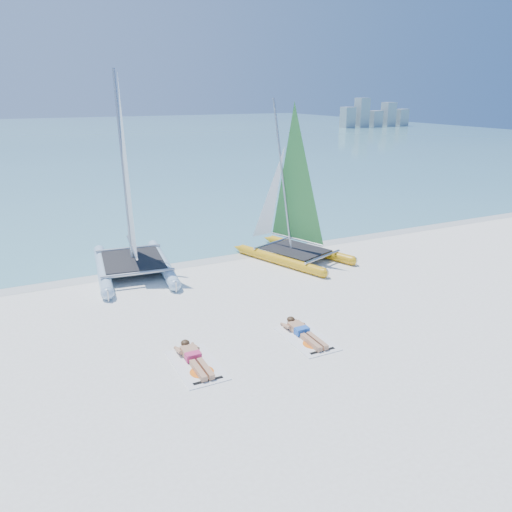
{
  "coord_description": "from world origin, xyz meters",
  "views": [
    {
      "loc": [
        -5.98,
        -11.65,
        6.12
      ],
      "look_at": [
        0.33,
        1.2,
        1.37
      ],
      "focal_mm": 35.0,
      "sensor_mm": 36.0,
      "label": 1
    }
  ],
  "objects_px": {
    "catamaran_blue": "(129,213)",
    "sunbather_a": "(194,357)",
    "catamaran_yellow": "(287,208)",
    "towel_a": "(197,365)",
    "towel_b": "(306,338)",
    "sunbather_b": "(303,332)"
  },
  "relations": [
    {
      "from": "catamaran_yellow",
      "to": "towel_a",
      "type": "height_order",
      "value": "catamaran_yellow"
    },
    {
      "from": "sunbather_a",
      "to": "towel_a",
      "type": "bearing_deg",
      "value": -90.0
    },
    {
      "from": "towel_a",
      "to": "sunbather_a",
      "type": "relative_size",
      "value": 1.07
    },
    {
      "from": "catamaran_blue",
      "to": "catamaran_yellow",
      "type": "relative_size",
      "value": 1.17
    },
    {
      "from": "catamaran_yellow",
      "to": "sunbather_a",
      "type": "distance_m",
      "value": 8.58
    },
    {
      "from": "towel_b",
      "to": "sunbather_b",
      "type": "xyz_separation_m",
      "value": [
        -0.0,
        0.19,
        0.11
      ]
    },
    {
      "from": "towel_a",
      "to": "towel_b",
      "type": "distance_m",
      "value": 3.01
    },
    {
      "from": "catamaran_blue",
      "to": "towel_b",
      "type": "xyz_separation_m",
      "value": [
        2.84,
        -7.18,
        -2.11
      ]
    },
    {
      "from": "towel_a",
      "to": "sunbather_a",
      "type": "bearing_deg",
      "value": 90.0
    },
    {
      "from": "catamaran_blue",
      "to": "towel_a",
      "type": "distance_m",
      "value": 7.49
    },
    {
      "from": "catamaran_blue",
      "to": "sunbather_a",
      "type": "height_order",
      "value": "catamaran_blue"
    },
    {
      "from": "towel_a",
      "to": "catamaran_blue",
      "type": "bearing_deg",
      "value": 88.6
    },
    {
      "from": "sunbather_a",
      "to": "sunbather_b",
      "type": "distance_m",
      "value": 3.01
    },
    {
      "from": "sunbather_a",
      "to": "sunbather_b",
      "type": "xyz_separation_m",
      "value": [
        3.01,
        0.0,
        0.0
      ]
    },
    {
      "from": "sunbather_b",
      "to": "towel_b",
      "type": "bearing_deg",
      "value": -90.0
    },
    {
      "from": "catamaran_blue",
      "to": "sunbather_a",
      "type": "xyz_separation_m",
      "value": [
        -0.18,
        -6.99,
        -2.0
      ]
    },
    {
      "from": "sunbather_a",
      "to": "towel_b",
      "type": "xyz_separation_m",
      "value": [
        3.01,
        -0.19,
        -0.11
      ]
    },
    {
      "from": "catamaran_yellow",
      "to": "sunbather_a",
      "type": "height_order",
      "value": "catamaran_yellow"
    },
    {
      "from": "towel_a",
      "to": "towel_b",
      "type": "xyz_separation_m",
      "value": [
        3.01,
        0.0,
        0.0
      ]
    },
    {
      "from": "catamaran_blue",
      "to": "towel_a",
      "type": "bearing_deg",
      "value": -84.98
    },
    {
      "from": "towel_a",
      "to": "sunbather_b",
      "type": "distance_m",
      "value": 3.02
    },
    {
      "from": "catamaran_yellow",
      "to": "towel_b",
      "type": "distance_m",
      "value": 7.06
    }
  ]
}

